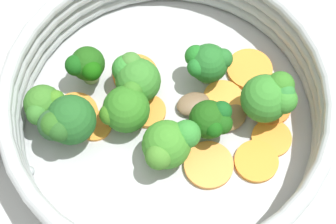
{
  "coord_description": "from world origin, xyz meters",
  "views": [
    {
      "loc": [
        0.19,
        -0.1,
        0.49
      ],
      "look_at": [
        0.0,
        0.0,
        0.03
      ],
      "focal_mm": 60.0,
      "sensor_mm": 36.0,
      "label": 1
    }
  ],
  "objects_px": {
    "carrot_slice_3": "(223,98)",
    "broccoli_floret_7": "(212,120)",
    "carrot_slice_5": "(270,106)",
    "broccoli_floret_3": "(44,105)",
    "carrot_slice_8": "(75,114)",
    "broccoli_floret_2": "(135,77)",
    "carrot_slice_10": "(135,74)",
    "mushroom_piece_0": "(232,118)",
    "broccoli_floret_0": "(207,63)",
    "carrot_slice_4": "(209,165)",
    "broccoli_floret_8": "(270,97)",
    "carrot_slice_1": "(148,111)",
    "broccoli_floret_5": "(168,145)",
    "broccoli_floret_1": "(125,109)",
    "carrot_slice_0": "(95,126)",
    "carrot_slice_6": "(256,161)",
    "carrot_slice_7": "(271,138)",
    "carrot_slice_2": "(126,105)",
    "skillet": "(168,123)",
    "carrot_slice_9": "(250,69)",
    "mushroom_piece_1": "(195,107)",
    "broccoli_floret_4": "(66,122)",
    "broccoli_floret_6": "(87,66)"
  },
  "relations": [
    {
      "from": "carrot_slice_1",
      "to": "carrot_slice_8",
      "type": "xyz_separation_m",
      "value": [
        -0.03,
        -0.06,
        -0.0
      ]
    },
    {
      "from": "mushroom_piece_0",
      "to": "broccoli_floret_3",
      "type": "bearing_deg",
      "value": -119.54
    },
    {
      "from": "carrot_slice_3",
      "to": "broccoli_floret_2",
      "type": "height_order",
      "value": "broccoli_floret_2"
    },
    {
      "from": "carrot_slice_4",
      "to": "broccoli_floret_8",
      "type": "xyz_separation_m",
      "value": [
        -0.02,
        0.07,
        0.03
      ]
    },
    {
      "from": "carrot_slice_7",
      "to": "carrot_slice_10",
      "type": "distance_m",
      "value": 0.14
    },
    {
      "from": "carrot_slice_8",
      "to": "broccoli_floret_3",
      "type": "height_order",
      "value": "broccoli_floret_3"
    },
    {
      "from": "carrot_slice_9",
      "to": "broccoli_floret_7",
      "type": "xyz_separation_m",
      "value": [
        0.04,
        -0.07,
        0.02
      ]
    },
    {
      "from": "carrot_slice_1",
      "to": "carrot_slice_10",
      "type": "distance_m",
      "value": 0.04
    },
    {
      "from": "carrot_slice_9",
      "to": "broccoli_floret_6",
      "type": "relative_size",
      "value": 1.02
    },
    {
      "from": "carrot_slice_9",
      "to": "carrot_slice_6",
      "type": "bearing_deg",
      "value": -28.63
    },
    {
      "from": "carrot_slice_2",
      "to": "broccoli_floret_8",
      "type": "height_order",
      "value": "broccoli_floret_8"
    },
    {
      "from": "broccoli_floret_0",
      "to": "broccoli_floret_7",
      "type": "relative_size",
      "value": 1.09
    },
    {
      "from": "carrot_slice_5",
      "to": "broccoli_floret_3",
      "type": "bearing_deg",
      "value": -115.71
    },
    {
      "from": "carrot_slice_6",
      "to": "carrot_slice_7",
      "type": "relative_size",
      "value": 1.08
    },
    {
      "from": "broccoli_floret_6",
      "to": "mushroom_piece_1",
      "type": "relative_size",
      "value": 1.35
    },
    {
      "from": "broccoli_floret_3",
      "to": "broccoli_floret_8",
      "type": "bearing_deg",
      "value": 62.4
    },
    {
      "from": "carrot_slice_0",
      "to": "carrot_slice_1",
      "type": "distance_m",
      "value": 0.05
    },
    {
      "from": "carrot_slice_4",
      "to": "broccoli_floret_0",
      "type": "distance_m",
      "value": 0.09
    },
    {
      "from": "broccoli_floret_5",
      "to": "broccoli_floret_7",
      "type": "relative_size",
      "value": 1.21
    },
    {
      "from": "carrot_slice_8",
      "to": "broccoli_floret_2",
      "type": "height_order",
      "value": "broccoli_floret_2"
    },
    {
      "from": "broccoli_floret_8",
      "to": "broccoli_floret_2",
      "type": "bearing_deg",
      "value": -130.36
    },
    {
      "from": "carrot_slice_5",
      "to": "carrot_slice_7",
      "type": "xyz_separation_m",
      "value": [
        0.03,
        -0.02,
        -0.0
      ]
    },
    {
      "from": "carrot_slice_0",
      "to": "carrot_slice_1",
      "type": "relative_size",
      "value": 0.92
    },
    {
      "from": "broccoli_floret_1",
      "to": "broccoli_floret_2",
      "type": "bearing_deg",
      "value": 137.23
    },
    {
      "from": "carrot_slice_0",
      "to": "carrot_slice_4",
      "type": "bearing_deg",
      "value": 40.72
    },
    {
      "from": "carrot_slice_0",
      "to": "carrot_slice_8",
      "type": "relative_size",
      "value": 0.69
    },
    {
      "from": "broccoli_floret_8",
      "to": "mushroom_piece_0",
      "type": "distance_m",
      "value": 0.04
    },
    {
      "from": "carrot_slice_9",
      "to": "broccoli_floret_5",
      "type": "distance_m",
      "value": 0.12
    },
    {
      "from": "carrot_slice_6",
      "to": "carrot_slice_8",
      "type": "xyz_separation_m",
      "value": [
        -0.12,
        -0.12,
        -0.0
      ]
    },
    {
      "from": "carrot_slice_3",
      "to": "broccoli_floret_7",
      "type": "bearing_deg",
      "value": -50.72
    },
    {
      "from": "carrot_slice_4",
      "to": "carrot_slice_8",
      "type": "height_order",
      "value": "carrot_slice_4"
    },
    {
      "from": "carrot_slice_0",
      "to": "broccoli_floret_2",
      "type": "bearing_deg",
      "value": 106.54
    },
    {
      "from": "broccoli_floret_2",
      "to": "broccoli_floret_4",
      "type": "distance_m",
      "value": 0.08
    },
    {
      "from": "carrot_slice_3",
      "to": "broccoli_floret_0",
      "type": "bearing_deg",
      "value": -173.94
    },
    {
      "from": "carrot_slice_2",
      "to": "carrot_slice_10",
      "type": "xyz_separation_m",
      "value": [
        -0.03,
        0.02,
        -0.0
      ]
    },
    {
      "from": "skillet",
      "to": "mushroom_piece_0",
      "type": "xyz_separation_m",
      "value": [
        0.03,
        0.05,
        0.01
      ]
    },
    {
      "from": "carrot_slice_5",
      "to": "broccoli_floret_3",
      "type": "height_order",
      "value": "broccoli_floret_3"
    },
    {
      "from": "carrot_slice_2",
      "to": "broccoli_floret_1",
      "type": "relative_size",
      "value": 0.84
    },
    {
      "from": "carrot_slice_6",
      "to": "carrot_slice_9",
      "type": "distance_m",
      "value": 0.09
    },
    {
      "from": "carrot_slice_10",
      "to": "broccoli_floret_1",
      "type": "height_order",
      "value": "broccoli_floret_1"
    },
    {
      "from": "carrot_slice_10",
      "to": "mushroom_piece_1",
      "type": "relative_size",
      "value": 1.37
    },
    {
      "from": "carrot_slice_1",
      "to": "broccoli_floret_5",
      "type": "height_order",
      "value": "broccoli_floret_5"
    },
    {
      "from": "carrot_slice_3",
      "to": "broccoli_floret_5",
      "type": "relative_size",
      "value": 0.74
    },
    {
      "from": "mushroom_piece_1",
      "to": "broccoli_floret_5",
      "type": "bearing_deg",
      "value": -57.43
    },
    {
      "from": "carrot_slice_10",
      "to": "broccoli_floret_7",
      "type": "relative_size",
      "value": 1.02
    },
    {
      "from": "carrot_slice_9",
      "to": "broccoli_floret_2",
      "type": "bearing_deg",
      "value": -107.43
    },
    {
      "from": "carrot_slice_0",
      "to": "broccoli_floret_5",
      "type": "relative_size",
      "value": 0.58
    },
    {
      "from": "broccoli_floret_8",
      "to": "skillet",
      "type": "bearing_deg",
      "value": -115.39
    },
    {
      "from": "carrot_slice_2",
      "to": "carrot_slice_5",
      "type": "xyz_separation_m",
      "value": [
        0.06,
        0.12,
        -0.0
      ]
    },
    {
      "from": "carrot_slice_5",
      "to": "mushroom_piece_0",
      "type": "relative_size",
      "value": 1.28
    }
  ]
}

